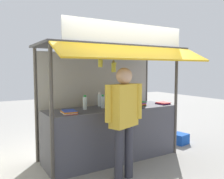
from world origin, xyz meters
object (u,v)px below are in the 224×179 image
Objects in this scene: vendor_person at (124,113)px; water_bottle_mid_left at (100,100)px; magazine_stack_far_right at (137,103)px; plastic_crate at (180,139)px; magazine_stack_far_left at (69,112)px; magazine_stack_rear_center at (163,103)px; water_bottle_front_left at (85,103)px; water_bottle_back_right at (103,102)px; banana_bunch_inner_left at (100,63)px; banana_bunch_rightmost at (114,67)px.

water_bottle_mid_left is at bearing -118.06° from vendor_person.
plastic_crate is (1.24, 0.01, -0.92)m from magazine_stack_far_right.
vendor_person reaches higher than magazine_stack_far_left.
magazine_stack_rear_center is at bearing -168.47° from plastic_crate.
water_bottle_front_left reaches higher than magazine_stack_far_left.
magazine_stack_far_right is at bearing -156.45° from vendor_person.
water_bottle_mid_left is (0.05, 0.22, 0.01)m from water_bottle_back_right.
plastic_crate is at bearing 11.48° from banana_bunch_inner_left.
water_bottle_mid_left is 1.35m from magazine_stack_rear_center.
water_bottle_back_right reaches higher than magazine_stack_far_right.
magazine_stack_rear_center reaches higher than plastic_crate.
water_bottle_front_left reaches higher than water_bottle_back_right.
banana_bunch_rightmost is (-0.84, -0.47, 0.73)m from magazine_stack_far_right.
banana_bunch_inner_left is (0.02, -0.56, 0.71)m from water_bottle_front_left.
water_bottle_mid_left is 1.04× the size of water_bottle_front_left.
magazine_stack_far_left is 1.50m from magazine_stack_far_right.
water_bottle_back_right is 0.77× the size of magazine_stack_far_right.
magazine_stack_rear_center is 1.13m from plastic_crate.
banana_bunch_inner_left is at bearing 179.92° from banana_bunch_rightmost.
water_bottle_front_left is 0.15× the size of vendor_person.
water_bottle_front_left is at bearing -153.04° from water_bottle_mid_left.
banana_bunch_rightmost is at bearing -166.60° from magazine_stack_rear_center.
water_bottle_front_left is 0.78× the size of banana_bunch_rightmost.
magazine_stack_far_left is (-0.39, -0.22, -0.10)m from water_bottle_front_left.
banana_bunch_inner_left is 0.26m from banana_bunch_rightmost.
water_bottle_back_right reaches higher than magazine_stack_far_left.
magazine_stack_rear_center is 0.15× the size of vendor_person.
banana_bunch_inner_left is 0.77× the size of banana_bunch_rightmost.
water_bottle_front_left is 2.56m from plastic_crate.
magazine_stack_far_right is 1.42m from banana_bunch_inner_left.
plastic_crate is (2.74, 0.13, -0.90)m from magazine_stack_far_left.
plastic_crate is at bearing -8.78° from water_bottle_mid_left.
banana_bunch_rightmost reaches higher than water_bottle_back_right.
magazine_stack_rear_center is 0.81× the size of plastic_crate.
water_bottle_mid_left is at bearing 171.22° from plastic_crate.
banana_bunch_rightmost is at bearing -99.77° from water_bottle_back_right.
water_bottle_mid_left reaches higher than plastic_crate.
water_bottle_mid_left is 0.83× the size of plastic_crate.
water_bottle_front_left is 0.80× the size of plastic_crate.
plastic_crate is (1.94, -0.30, -1.01)m from water_bottle_mid_left.
plastic_crate is (2.35, -0.09, -1.00)m from water_bottle_front_left.
water_bottle_back_right is 0.14× the size of vendor_person.
water_bottle_front_left is at bearing 115.56° from banana_bunch_rightmost.
magazine_stack_rear_center is at bearing 13.40° from banana_bunch_rightmost.
banana_bunch_rightmost is (0.25, -0.00, -0.06)m from banana_bunch_inner_left.
magazine_stack_rear_center is 0.80× the size of banana_bunch_rightmost.
vendor_person reaches higher than magazine_stack_far_right.
magazine_stack_far_left reaches higher than magazine_stack_rear_center.
magazine_stack_rear_center is 1.59m from vendor_person.
banana_bunch_rightmost reaches higher than vendor_person.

